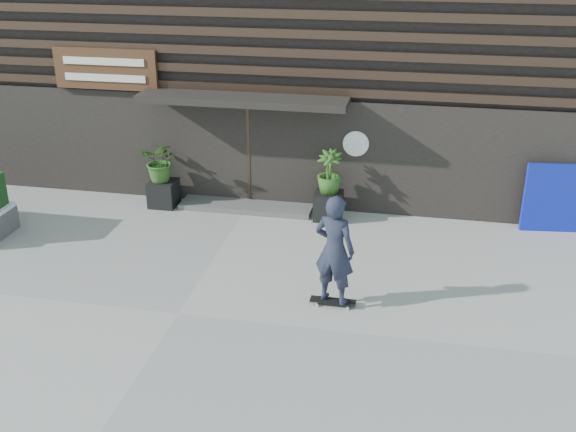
% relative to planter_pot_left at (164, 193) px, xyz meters
% --- Properties ---
extents(ground, '(80.00, 80.00, 0.00)m').
position_rel_planter_pot_left_xyz_m(ground, '(1.90, -4.40, -0.30)').
color(ground, '#9C9A94').
rests_on(ground, ground).
extents(entrance_step, '(3.00, 0.80, 0.12)m').
position_rel_planter_pot_left_xyz_m(entrance_step, '(1.90, 0.20, -0.24)').
color(entrance_step, '#4C4C49').
rests_on(entrance_step, ground).
extents(planter_pot_left, '(0.60, 0.60, 0.60)m').
position_rel_planter_pot_left_xyz_m(planter_pot_left, '(0.00, 0.00, 0.00)').
color(planter_pot_left, black).
rests_on(planter_pot_left, ground).
extents(bamboo_left, '(0.86, 0.75, 0.96)m').
position_rel_planter_pot_left_xyz_m(bamboo_left, '(0.00, 0.00, 0.78)').
color(bamboo_left, '#2D591E').
rests_on(bamboo_left, planter_pot_left).
extents(planter_pot_right, '(0.60, 0.60, 0.60)m').
position_rel_planter_pot_left_xyz_m(planter_pot_right, '(3.80, 0.00, 0.00)').
color(planter_pot_right, black).
rests_on(planter_pot_right, ground).
extents(bamboo_right, '(0.54, 0.54, 0.96)m').
position_rel_planter_pot_left_xyz_m(bamboo_right, '(3.80, 0.00, 0.78)').
color(bamboo_right, '#2D591E').
rests_on(bamboo_right, planter_pot_right).
extents(blue_tarp, '(1.58, 0.30, 1.47)m').
position_rel_planter_pot_left_xyz_m(blue_tarp, '(8.64, 0.30, 0.44)').
color(blue_tarp, '#0C18A6').
rests_on(blue_tarp, ground).
extents(building, '(18.00, 11.00, 8.00)m').
position_rel_planter_pot_left_xyz_m(building, '(1.90, 5.56, 3.69)').
color(building, black).
rests_on(building, ground).
extents(skateboarder, '(0.80, 0.64, 2.01)m').
position_rel_planter_pot_left_xyz_m(skateboarder, '(4.40, -3.62, 0.75)').
color(skateboarder, black).
rests_on(skateboarder, ground).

